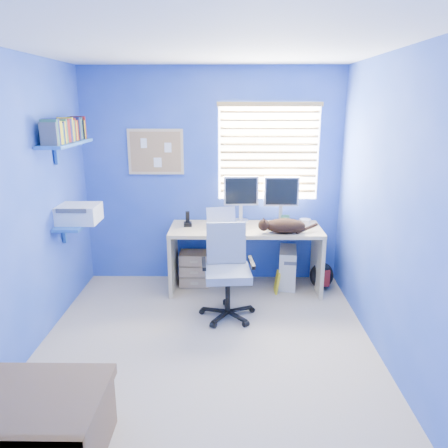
{
  "coord_description": "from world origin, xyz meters",
  "views": [
    {
      "loc": [
        0.2,
        -3.47,
        2.11
      ],
      "look_at": [
        0.15,
        0.65,
        0.95
      ],
      "focal_mm": 35.0,
      "sensor_mm": 36.0,
      "label": 1
    }
  ],
  "objects_px": {
    "tower_pc": "(287,267)",
    "desk": "(245,258)",
    "laptop": "(224,220)",
    "office_chair": "(227,283)",
    "cat": "(285,226)"
  },
  "relations": [
    {
      "from": "desk",
      "to": "cat",
      "type": "height_order",
      "value": "cat"
    },
    {
      "from": "office_chair",
      "to": "desk",
      "type": "bearing_deg",
      "value": 72.97
    },
    {
      "from": "office_chair",
      "to": "cat",
      "type": "bearing_deg",
      "value": 36.63
    },
    {
      "from": "cat",
      "to": "tower_pc",
      "type": "bearing_deg",
      "value": 68.0
    },
    {
      "from": "laptop",
      "to": "office_chair",
      "type": "distance_m",
      "value": 0.75
    },
    {
      "from": "desk",
      "to": "laptop",
      "type": "bearing_deg",
      "value": -157.96
    },
    {
      "from": "desk",
      "to": "laptop",
      "type": "relative_size",
      "value": 5.15
    },
    {
      "from": "laptop",
      "to": "tower_pc",
      "type": "bearing_deg",
      "value": 0.79
    },
    {
      "from": "tower_pc",
      "to": "desk",
      "type": "bearing_deg",
      "value": -161.02
    },
    {
      "from": "laptop",
      "to": "cat",
      "type": "relative_size",
      "value": 0.75
    },
    {
      "from": "tower_pc",
      "to": "office_chair",
      "type": "xyz_separation_m",
      "value": [
        -0.71,
        -0.76,
        0.12
      ]
    },
    {
      "from": "laptop",
      "to": "office_chair",
      "type": "bearing_deg",
      "value": -99.58
    },
    {
      "from": "desk",
      "to": "laptop",
      "type": "height_order",
      "value": "laptop"
    },
    {
      "from": "tower_pc",
      "to": "laptop",
      "type": "bearing_deg",
      "value": -157.44
    },
    {
      "from": "tower_pc",
      "to": "office_chair",
      "type": "height_order",
      "value": "office_chair"
    }
  ]
}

